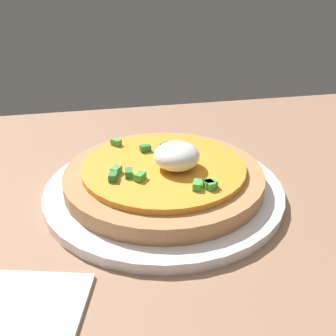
% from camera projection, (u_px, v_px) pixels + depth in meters
% --- Properties ---
extents(dining_table, '(1.24, 0.82, 0.02)m').
position_uv_depth(dining_table, '(112.00, 251.00, 0.35)').
color(dining_table, '#946D54').
rests_on(dining_table, ground).
extents(plate, '(0.28, 0.28, 0.01)m').
position_uv_depth(plate, '(168.00, 187.00, 0.42)').
color(plate, white).
rests_on(plate, dining_table).
extents(pizza, '(0.23, 0.23, 0.06)m').
position_uv_depth(pizza, '(169.00, 173.00, 0.41)').
color(pizza, tan).
rests_on(pizza, plate).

